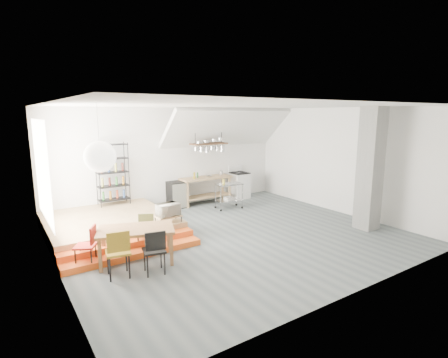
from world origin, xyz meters
TOP-DOWN VIEW (x-y plane):
  - floor at (0.00, 0.00)m, footprint 8.00×8.00m
  - wall_back at (0.00, 3.50)m, footprint 8.00×0.04m
  - wall_left at (-4.00, 0.00)m, footprint 0.04×7.00m
  - wall_right at (4.00, 0.00)m, footprint 0.04×7.00m
  - ceiling at (0.00, 0.00)m, footprint 8.00×7.00m
  - slope_ceiling at (1.80, 2.90)m, footprint 4.40×1.44m
  - window_pane at (-3.98, 1.50)m, footprint 0.02×2.50m
  - platform at (-2.50, 2.00)m, footprint 3.00×3.00m
  - step_lower at (-2.50, 0.05)m, footprint 3.00×0.35m
  - step_upper at (-2.50, 0.40)m, footprint 3.00×0.35m
  - concrete_column at (3.30, -1.50)m, footprint 0.50×0.50m
  - kitchen_counter at (1.10, 3.15)m, footprint 1.80×0.60m
  - stove at (2.50, 3.16)m, footprint 0.60×0.60m
  - pot_rack at (1.13, 2.92)m, footprint 1.20×0.50m
  - wire_shelving at (-2.00, 3.20)m, footprint 0.88×0.38m
  - microwave_shelf at (-1.40, 0.75)m, footprint 0.60×0.40m
  - paper_lantern at (-3.11, 0.01)m, footprint 0.60×0.60m
  - dining_table at (-2.55, -0.20)m, footprint 1.71×1.32m
  - chair_mustard at (-3.08, -0.74)m, footprint 0.49×0.49m
  - chair_black at (-2.47, -0.96)m, footprint 0.47×0.47m
  - chair_olive at (-2.13, 0.37)m, footprint 0.49×0.49m
  - chair_red at (-3.42, 0.11)m, footprint 0.52×0.52m
  - rolling_cart at (1.36, 2.16)m, footprint 0.89×0.57m
  - mini_fridge at (0.00, 3.20)m, footprint 0.50×0.50m
  - microwave at (-1.40, 0.75)m, footprint 0.57×0.41m
  - bowl at (1.19, 3.10)m, footprint 0.22×0.22m

SIDE VIEW (x-z plane):
  - floor at x=0.00m, z-range 0.00..0.00m
  - step_lower at x=-2.50m, z-range 0.00..0.13m
  - step_upper at x=-2.50m, z-range 0.00..0.27m
  - platform at x=-2.50m, z-range 0.00..0.40m
  - mini_fridge at x=0.00m, z-range 0.00..0.86m
  - chair_olive at x=-2.13m, z-range 0.08..0.87m
  - stove at x=2.50m, z-range -0.11..1.07m
  - chair_red at x=-3.42m, z-range 0.08..0.91m
  - chair_black at x=-2.47m, z-range 0.09..0.96m
  - rolling_cart at x=1.36m, z-range 0.12..0.94m
  - microwave_shelf at x=-1.40m, z-range 0.46..0.63m
  - chair_mustard at x=-3.08m, z-range 0.09..1.03m
  - kitchen_counter at x=1.10m, z-range 0.17..1.08m
  - dining_table at x=-2.55m, z-range 0.28..1.00m
  - microwave at x=-1.40m, z-range 0.56..0.86m
  - bowl at x=1.19m, z-range 0.91..0.96m
  - wire_shelving at x=-2.00m, z-range 0.43..2.23m
  - wall_back at x=0.00m, z-range 0.00..3.20m
  - wall_left at x=-4.00m, z-range 0.00..3.20m
  - wall_right at x=4.00m, z-range 0.00..3.20m
  - concrete_column at x=3.30m, z-range 0.00..3.20m
  - window_pane at x=-3.98m, z-range 0.70..2.90m
  - pot_rack at x=1.13m, z-range 1.26..2.69m
  - paper_lantern at x=-3.11m, z-range 1.90..2.50m
  - slope_ceiling at x=1.80m, z-range 1.89..3.21m
  - ceiling at x=0.00m, z-range 3.19..3.21m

